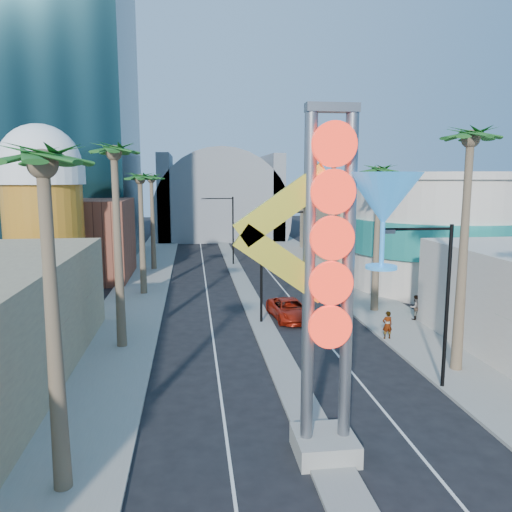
{
  "coord_description": "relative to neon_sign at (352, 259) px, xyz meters",
  "views": [
    {
      "loc": [
        -4.66,
        -13.56,
        10.09
      ],
      "look_at": [
        -0.27,
        20.8,
        4.68
      ],
      "focal_mm": 35.0,
      "sensor_mm": 36.0,
      "label": 1
    }
  ],
  "objects": [
    {
      "name": "brick_filler_west",
      "position": [
        -16.82,
        35.04,
        -3.31
      ],
      "size": [
        10.0,
        10.0,
        8.0
      ],
      "primitive_type": "cube",
      "color": "brown",
      "rests_on": "ground"
    },
    {
      "name": "neon_sign",
      "position": [
        0.0,
        0.0,
        0.0
      ],
      "size": [
        6.53,
        2.6,
        12.55
      ],
      "color": "gray",
      "rests_on": "ground"
    },
    {
      "name": "palm_3",
      "position": [
        -9.82,
        39.04,
        2.17
      ],
      "size": [
        2.4,
        2.4,
        11.2
      ],
      "color": "brown",
      "rests_on": "ground"
    },
    {
      "name": "palm_0",
      "position": [
        -9.82,
        -0.96,
        2.62
      ],
      "size": [
        2.4,
        2.4,
        11.7
      ],
      "color": "brown",
      "rests_on": "ground"
    },
    {
      "name": "ground",
      "position": [
        -0.82,
        -2.96,
        -7.31
      ],
      "size": [
        240.0,
        240.0,
        0.0
      ],
      "primitive_type": "plane",
      "color": "black",
      "rests_on": "ground"
    },
    {
      "name": "streetlight_2",
      "position": [
        5.91,
        5.04,
        -2.47
      ],
      "size": [
        3.45,
        0.25,
        8.0
      ],
      "color": "black",
      "rests_on": "ground"
    },
    {
      "name": "palm_1",
      "position": [
        -9.82,
        13.04,
        3.52
      ],
      "size": [
        2.4,
        2.4,
        12.7
      ],
      "color": "brown",
      "rests_on": "ground"
    },
    {
      "name": "palm_2",
      "position": [
        -9.82,
        27.04,
        2.17
      ],
      "size": [
        2.4,
        2.4,
        11.2
      ],
      "color": "brown",
      "rests_on": "ground"
    },
    {
      "name": "median",
      "position": [
        -0.82,
        35.04,
        -7.23
      ],
      "size": [
        1.6,
        84.0,
        0.15
      ],
      "primitive_type": "cube",
      "color": "gray",
      "rests_on": "ground"
    },
    {
      "name": "hotel_tower",
      "position": [
        -22.82,
        49.04,
        17.69
      ],
      "size": [
        20.0,
        20.0,
        50.0
      ],
      "primitive_type": "cube",
      "color": "black",
      "rests_on": "ground"
    },
    {
      "name": "red_pickup",
      "position": [
        1.35,
        17.84,
        -6.58
      ],
      "size": [
        2.91,
        5.45,
        1.46
      ],
      "primitive_type": "imported",
      "rotation": [
        0.0,
        0.0,
        0.1
      ],
      "color": "#AC1E0D",
      "rests_on": "ground"
    },
    {
      "name": "turquoise_building",
      "position": [
        17.18,
        27.04,
        -2.06
      ],
      "size": [
        16.6,
        16.6,
        10.6
      ],
      "color": "beige",
      "rests_on": "ground"
    },
    {
      "name": "filler_east",
      "position": [
        15.18,
        45.04,
        -2.31
      ],
      "size": [
        10.0,
        20.0,
        10.0
      ],
      "primitive_type": "cube",
      "color": "#947C5F",
      "rests_on": "ground"
    },
    {
      "name": "beer_mug",
      "position": [
        -17.82,
        27.04,
        0.54
      ],
      "size": [
        7.0,
        7.0,
        14.5
      ],
      "color": "#B87D18",
      "rests_on": "ground"
    },
    {
      "name": "palm_5",
      "position": [
        8.18,
        7.04,
        3.96
      ],
      "size": [
        2.4,
        2.4,
        13.2
      ],
      "color": "brown",
      "rests_on": "ground"
    },
    {
      "name": "sidewalk_east",
      "position": [
        8.68,
        32.04,
        -7.23
      ],
      "size": [
        5.0,
        100.0,
        0.15
      ],
      "primitive_type": "cube",
      "color": "gray",
      "rests_on": "ground"
    },
    {
      "name": "palm_6",
      "position": [
        8.18,
        19.04,
        2.62
      ],
      "size": [
        2.4,
        2.4,
        11.7
      ],
      "color": "brown",
      "rests_on": "ground"
    },
    {
      "name": "palm_7",
      "position": [
        8.18,
        31.04,
        3.52
      ],
      "size": [
        2.4,
        2.4,
        12.7
      ],
      "color": "brown",
      "rests_on": "ground"
    },
    {
      "name": "canopy",
      "position": [
        -0.82,
        69.04,
        -3.0
      ],
      "size": [
        22.0,
        16.0,
        22.0
      ],
      "color": "slate",
      "rests_on": "ground"
    },
    {
      "name": "streetlight_0",
      "position": [
        -0.27,
        17.04,
        -2.43
      ],
      "size": [
        3.79,
        0.25,
        8.0
      ],
      "color": "black",
      "rests_on": "ground"
    },
    {
      "name": "sidewalk_west",
      "position": [
        -10.32,
        32.04,
        -7.23
      ],
      "size": [
        5.0,
        100.0,
        0.15
      ],
      "primitive_type": "cube",
      "color": "gray",
      "rests_on": "ground"
    },
    {
      "name": "pedestrian_a",
      "position": [
        6.48,
        12.3,
        -6.27
      ],
      "size": [
        0.66,
        0.45,
        1.77
      ],
      "primitive_type": "imported",
      "rotation": [
        0.0,
        0.0,
        3.18
      ],
      "color": "gray",
      "rests_on": "sidewalk_east"
    },
    {
      "name": "pedestrian_b",
      "position": [
        10.11,
        16.16,
        -6.27
      ],
      "size": [
        0.95,
        0.79,
        1.76
      ],
      "primitive_type": "imported",
      "rotation": [
        0.0,
        0.0,
        3.3
      ],
      "color": "gray",
      "rests_on": "sidewalk_east"
    },
    {
      "name": "streetlight_1",
      "position": [
        -1.36,
        41.04,
        -2.43
      ],
      "size": [
        3.79,
        0.25,
        8.0
      ],
      "color": "black",
      "rests_on": "ground"
    }
  ]
}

